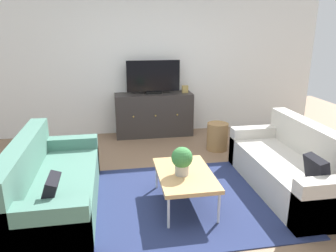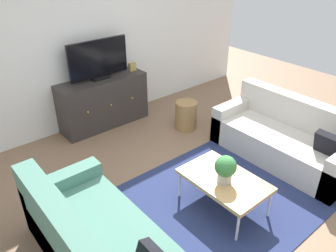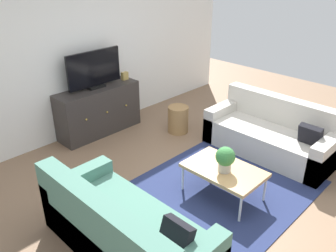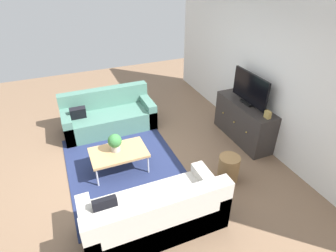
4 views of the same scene
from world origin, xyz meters
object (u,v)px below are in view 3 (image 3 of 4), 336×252
flat_screen_tv (94,70)px  mantel_clock (125,76)px  coffee_table (224,171)px  potted_plant (225,158)px  couch_right_side (273,135)px  wicker_basket (178,119)px  tv_console (99,110)px  couch_left_side (121,234)px

flat_screen_tv → mantel_clock: 0.62m
coffee_table → mantel_clock: size_ratio=7.14×
coffee_table → potted_plant: (-0.04, -0.03, 0.20)m
potted_plant → couch_right_side: bearing=6.4°
couch_right_side → wicker_basket: (-0.50, 1.45, -0.05)m
coffee_table → potted_plant: bearing=-143.2°
potted_plant → tv_console: size_ratio=0.22×
wicker_basket → mantel_clock: bearing=110.2°
potted_plant → mantel_clock: size_ratio=2.39×
couch_left_side → potted_plant: (1.42, -0.16, 0.30)m
tv_console → flat_screen_tv: bearing=90.0°
mantel_clock → wicker_basket: size_ratio=0.29×
couch_right_side → potted_plant: bearing=-173.6°
flat_screen_tv → potted_plant: bearing=-90.6°
wicker_basket → tv_console: bearing=134.8°
potted_plant → wicker_basket: (0.94, 1.61, -0.34)m
potted_plant → mantel_clock: (0.60, 2.54, 0.28)m
couch_right_side → wicker_basket: 1.54m
wicker_basket → flat_screen_tv: bearing=134.2°
coffee_table → wicker_basket: 1.83m
couch_left_side → couch_right_side: 2.87m
flat_screen_tv → mantel_clock: bearing=-2.0°
tv_console → coffee_table: bearing=-89.6°
couch_right_side → tv_console: 2.77m
couch_left_side → couch_right_side: size_ratio=1.00×
wicker_basket → potted_plant: bearing=-120.3°
potted_plant → tv_console: 2.54m
potted_plant → wicker_basket: potted_plant is taller
potted_plant → tv_console: bearing=89.4°
flat_screen_tv → couch_right_side: bearing=-59.3°
potted_plant → mantel_clock: 2.62m
couch_left_side → coffee_table: couch_left_side is taller
flat_screen_tv → coffee_table: bearing=-89.6°
coffee_table → flat_screen_tv: flat_screen_tv is taller
coffee_table → wicker_basket: (0.90, 1.58, -0.14)m
tv_console → wicker_basket: (0.92, -0.92, -0.17)m
coffee_table → flat_screen_tv: bearing=90.4°
flat_screen_tv → wicker_basket: (0.92, -0.94, -0.85)m
coffee_table → tv_console: (-0.02, 2.51, 0.03)m
mantel_clock → wicker_basket: (0.34, -0.92, -0.62)m
couch_right_side → flat_screen_tv: bearing=120.7°
couch_right_side → coffee_table: size_ratio=2.00×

